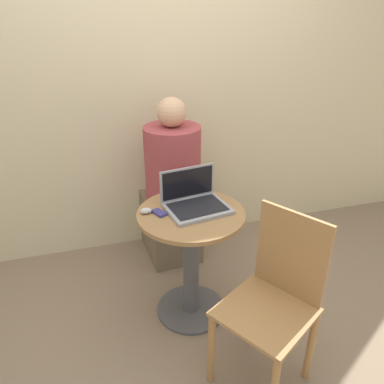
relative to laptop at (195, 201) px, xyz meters
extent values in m
plane|color=#7F6B56|center=(-0.04, -0.05, -0.77)|extent=(12.00, 12.00, 0.00)
cube|color=beige|center=(-0.04, 0.88, 0.53)|extent=(7.00, 0.05, 2.60)
cylinder|color=#4C4C51|center=(-0.04, -0.05, -0.76)|extent=(0.44, 0.44, 0.02)
cylinder|color=#4C4C51|center=(-0.04, -0.05, -0.41)|extent=(0.10, 0.10, 0.68)
cylinder|color=olive|center=(-0.04, -0.05, -0.05)|extent=(0.61, 0.61, 0.02)
cube|color=gray|center=(0.01, -0.04, -0.03)|extent=(0.38, 0.32, 0.02)
cube|color=black|center=(0.01, -0.04, -0.02)|extent=(0.33, 0.26, 0.00)
cube|color=gray|center=(-0.01, 0.10, 0.08)|extent=(0.34, 0.06, 0.19)
cube|color=black|center=(-0.01, 0.09, 0.08)|extent=(0.31, 0.05, 0.17)
cube|color=navy|center=(-0.21, -0.02, -0.03)|extent=(0.08, 0.10, 0.02)
ellipsoid|color=#B2B2B7|center=(-0.28, 0.01, -0.02)|extent=(0.07, 0.04, 0.03)
cylinder|color=#9E7042|center=(-0.08, -0.56, -0.54)|extent=(0.04, 0.04, 0.45)
cylinder|color=#9E7042|center=(0.22, -0.38, -0.54)|extent=(0.04, 0.04, 0.45)
cylinder|color=#9E7042|center=(0.41, -0.69, -0.54)|extent=(0.04, 0.04, 0.45)
cube|color=#9E7042|center=(0.16, -0.63, -0.31)|extent=(0.55, 0.55, 0.02)
cube|color=#9E7042|center=(0.33, -0.53, -0.07)|extent=(0.20, 0.32, 0.46)
cube|color=brown|center=(-0.01, 0.67, -0.53)|extent=(0.40, 0.57, 0.46)
cylinder|color=#993D42|center=(0.00, 0.53, -0.01)|extent=(0.39, 0.39, 0.59)
sphere|color=tan|center=(0.00, 0.53, 0.39)|extent=(0.20, 0.20, 0.20)
camera|label=1|loc=(-0.55, -1.81, 0.99)|focal=35.00mm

